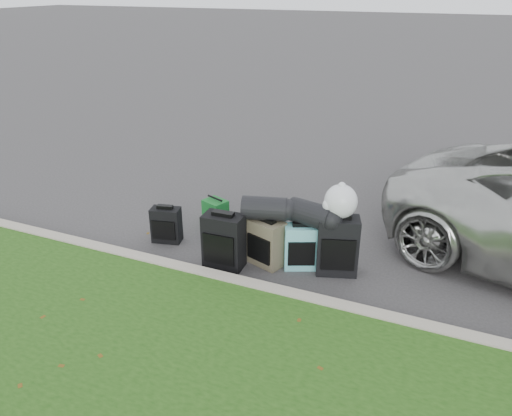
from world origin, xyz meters
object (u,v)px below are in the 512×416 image
at_px(suitcase_large_black_right, 338,246).
at_px(tote_green, 216,212).
at_px(suitcase_small_black, 166,225).
at_px(suitcase_large_black_left, 224,241).
at_px(suitcase_olive, 267,243).
at_px(tote_navy, 222,228).
at_px(suitcase_teal, 301,247).

xyz_separation_m(suitcase_large_black_right, tote_green, (-2.11, 0.65, -0.19)).
height_order(suitcase_small_black, suitcase_large_black_left, suitcase_large_black_left).
bearing_deg(suitcase_large_black_right, suitcase_small_black, 165.02).
relative_size(suitcase_small_black, tote_green, 1.34).
distance_m(suitcase_olive, tote_green, 1.45).
bearing_deg(suitcase_olive, tote_green, 164.54).
relative_size(suitcase_large_black_left, tote_navy, 2.50).
xyz_separation_m(suitcase_small_black, suitcase_olive, (1.57, -0.02, 0.06)).
xyz_separation_m(suitcase_teal, tote_navy, (-1.33, 0.34, -0.15)).
bearing_deg(suitcase_olive, tote_navy, 172.44).
height_order(suitcase_teal, tote_navy, suitcase_teal).
bearing_deg(suitcase_teal, suitcase_olive, 168.74).
relative_size(suitcase_large_black_right, tote_green, 2.01).
distance_m(suitcase_small_black, tote_green, 0.89).
relative_size(suitcase_olive, suitcase_large_black_right, 0.81).
distance_m(suitcase_teal, tote_navy, 1.38).
bearing_deg(suitcase_large_black_right, tote_green, 144.41).
bearing_deg(suitcase_teal, suitcase_large_black_left, 178.24).
height_order(suitcase_large_black_left, suitcase_large_black_right, suitcase_large_black_right).
xyz_separation_m(suitcase_large_black_left, tote_green, (-0.71, 1.10, -0.18)).
height_order(suitcase_small_black, suitcase_large_black_right, suitcase_large_black_right).
bearing_deg(suitcase_large_black_left, suitcase_teal, 19.45).
xyz_separation_m(suitcase_small_black, suitcase_large_black_right, (2.48, 0.15, 0.13)).
height_order(suitcase_olive, tote_navy, suitcase_olive).
bearing_deg(tote_green, suitcase_large_black_right, 2.88).
distance_m(suitcase_teal, tote_green, 1.79).
distance_m(suitcase_large_black_right, tote_navy, 1.83).
relative_size(suitcase_teal, tote_green, 1.57).
distance_m(suitcase_small_black, suitcase_teal, 2.01).
xyz_separation_m(suitcase_large_black_left, suitcase_large_black_right, (1.40, 0.44, 0.02)).
distance_m(suitcase_small_black, tote_navy, 0.81).
distance_m(suitcase_olive, tote_navy, 1.00).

